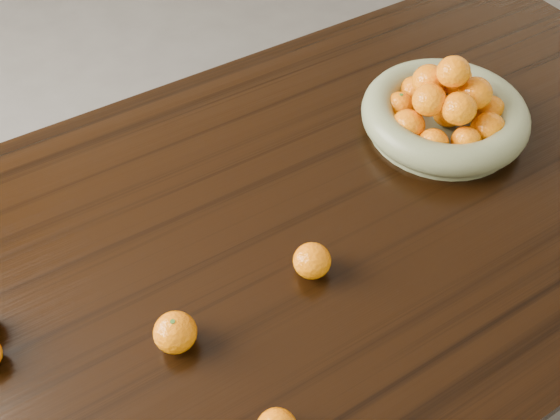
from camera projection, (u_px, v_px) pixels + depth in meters
ground at (283, 403)px, 1.70m from camera, size 5.00×5.00×0.00m
dining_table at (285, 257)px, 1.20m from camera, size 2.00×1.00×0.75m
fruit_bowl at (445, 112)px, 1.28m from camera, size 0.34×0.34×0.17m
loose_orange_0 at (175, 332)px, 0.96m from camera, size 0.07×0.07×0.06m
loose_orange_2 at (312, 261)px, 1.05m from camera, size 0.07×0.07×0.06m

